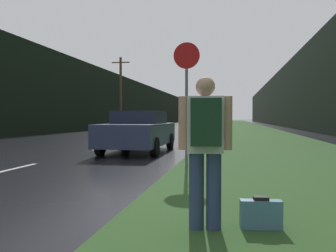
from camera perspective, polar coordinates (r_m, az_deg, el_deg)
The scene contains 11 objects.
grass_verge at distance 40.14m, azimuth 12.50°, elevation -0.42°, with size 6.00×240.00×0.02m, color #2D5123.
lane_stripe_c at distance 15.16m, azimuth -9.81°, elevation -3.33°, with size 0.12×3.00×0.01m, color silver.
lane_stripe_d at distance 21.85m, azimuth -3.50°, elevation -1.88°, with size 0.12×3.00×0.01m, color silver.
treeline_far_side at distance 52.31m, azimuth -6.39°, elevation 3.64°, with size 2.00×140.00×6.63m, color black.
treeline_near_side at distance 50.74m, azimuth 18.88°, elevation 4.41°, with size 2.00×140.00×7.99m, color black.
utility_pole_far at distance 35.23m, azimuth -7.59°, elevation 5.35°, with size 1.80×0.24×7.13m.
stop_sign at distance 8.76m, azimuth 2.99°, elevation 5.37°, with size 0.65×0.07×3.08m.
hitchhiker_with_backpack at distance 3.85m, azimuth 6.00°, elevation -2.70°, with size 0.58×0.44×1.68m.
suitcase at distance 4.14m, azimuth 14.67°, elevation -13.60°, with size 0.46×0.19×0.37m.
car_passing_near at distance 12.78m, azimuth -4.73°, elevation -0.85°, with size 2.02×4.47×1.47m.
car_passing_far at distance 36.86m, azimuth 5.10°, elevation 0.59°, with size 1.86×4.39×1.48m.
Camera 1 is at (5.18, -0.09, 1.24)m, focal length 38.00 mm.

